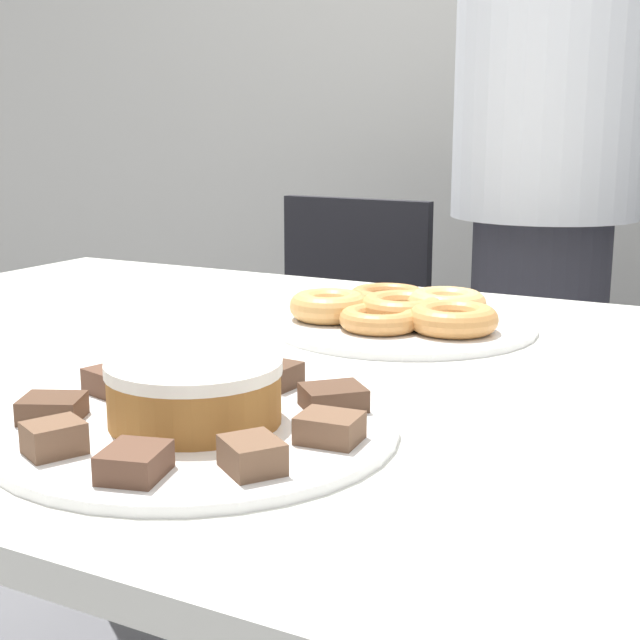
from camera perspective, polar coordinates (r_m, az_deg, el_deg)
name	(u,v)px	position (r m, az deg, el deg)	size (l,w,h in m)	color
wall_back	(632,25)	(2.62, 19.31, 17.40)	(8.00, 0.05, 2.60)	silver
table	(372,424)	(1.09, 3.34, -6.67)	(1.88, 1.08, 0.76)	silver
person_standing	(545,189)	(1.92, 14.18, 8.12)	(0.38, 0.38, 1.73)	#383842
office_chair_left	(326,396)	(2.14, 0.37, -4.88)	(0.46, 0.46, 0.87)	black
plate_cake	(196,427)	(0.86, -7.95, -6.78)	(0.38, 0.38, 0.01)	white
plate_donuts	(402,325)	(1.28, 5.28, -0.29)	(0.38, 0.38, 0.01)	white
frosted_cake	(195,391)	(0.84, -8.02, -4.53)	(0.17, 0.17, 0.06)	#9E662D
lamington_0	(111,381)	(0.96, -13.22, -3.81)	(0.06, 0.05, 0.03)	brown
lamington_1	(52,408)	(0.89, -16.75, -5.43)	(0.07, 0.07, 0.02)	#513828
lamington_2	(54,438)	(0.80, -16.66, -7.24)	(0.06, 0.06, 0.03)	brown
lamington_3	(134,462)	(0.73, -11.79, -8.90)	(0.06, 0.07, 0.02)	brown
lamington_4	(252,455)	(0.73, -4.37, -8.61)	(0.07, 0.06, 0.03)	brown
lamington_5	(330,428)	(0.79, 0.62, -6.92)	(0.06, 0.05, 0.02)	brown
lamington_6	(333,397)	(0.88, 0.85, -4.98)	(0.08, 0.08, 0.02)	#513828
lamington_7	(279,375)	(0.95, -2.63, -3.56)	(0.04, 0.05, 0.03)	#513828
lamington_8	(196,370)	(0.98, -7.91, -3.21)	(0.07, 0.08, 0.02)	#513828
donut_0	(402,308)	(1.27, 5.30, 0.75)	(0.13, 0.13, 0.04)	#D18E4C
donut_1	(329,306)	(1.28, 0.58, 0.90)	(0.11, 0.11, 0.04)	tan
donut_2	(380,319)	(1.22, 3.86, 0.07)	(0.11, 0.11, 0.03)	#D18E4C
donut_3	(453,319)	(1.22, 8.51, 0.08)	(0.12, 0.12, 0.04)	#D18E4C
donut_4	(446,304)	(1.31, 8.09, 1.03)	(0.12, 0.12, 0.04)	#E5AD66
donut_5	(388,297)	(1.38, 4.34, 1.49)	(0.12, 0.12, 0.03)	#C68447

